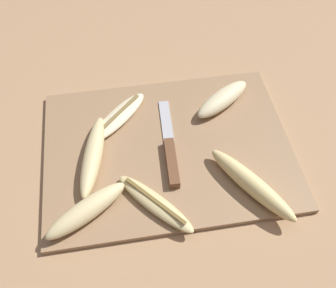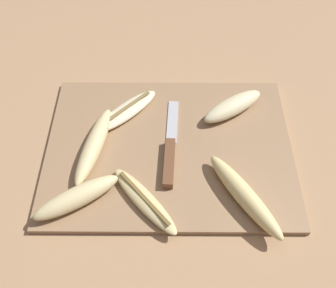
{
  "view_description": "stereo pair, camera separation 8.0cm",
  "coord_description": "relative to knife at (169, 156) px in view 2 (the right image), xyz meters",
  "views": [
    {
      "loc": [
        -0.08,
        -0.47,
        0.66
      ],
      "look_at": [
        0.0,
        0.0,
        0.02
      ],
      "focal_mm": 42.0,
      "sensor_mm": 36.0,
      "label": 1
    },
    {
      "loc": [
        0.0,
        -0.48,
        0.66
      ],
      "look_at": [
        0.0,
        0.0,
        0.02
      ],
      "focal_mm": 42.0,
      "sensor_mm": 36.0,
      "label": 2
    }
  ],
  "objects": [
    {
      "name": "ground_plane",
      "position": [
        -0.0,
        0.03,
        -0.02
      ],
      "size": [
        4.0,
        4.0,
        0.0
      ],
      "primitive_type": "plane",
      "color": "tan"
    },
    {
      "name": "cutting_board",
      "position": [
        -0.0,
        0.03,
        -0.01
      ],
      "size": [
        0.5,
        0.38,
        0.01
      ],
      "color": "#997551",
      "rests_on": "ground_plane"
    },
    {
      "name": "knife",
      "position": [
        0.0,
        0.0,
        0.0
      ],
      "size": [
        0.03,
        0.23,
        0.02
      ],
      "rotation": [
        0.0,
        0.0,
        -0.05
      ],
      "color": "brown",
      "rests_on": "cutting_board"
    },
    {
      "name": "banana_cream_curved",
      "position": [
        0.14,
        0.12,
        0.01
      ],
      "size": [
        0.15,
        0.12,
        0.04
      ],
      "rotation": [
        0.0,
        0.0,
        2.16
      ],
      "color": "beige",
      "rests_on": "cutting_board"
    },
    {
      "name": "banana_golden_short",
      "position": [
        0.14,
        -0.1,
        0.01
      ],
      "size": [
        0.14,
        0.19,
        0.04
      ],
      "rotation": [
        0.0,
        0.0,
        0.57
      ],
      "color": "#EDD689",
      "rests_on": "cutting_board"
    },
    {
      "name": "banana_ripe_center",
      "position": [
        -0.17,
        -0.1,
        0.01
      ],
      "size": [
        0.16,
        0.12,
        0.04
      ],
      "rotation": [
        0.0,
        0.0,
        5.26
      ],
      "color": "beige",
      "rests_on": "cutting_board"
    },
    {
      "name": "banana_bright_far",
      "position": [
        -0.1,
        0.12,
        0.0
      ],
      "size": [
        0.15,
        0.15,
        0.02
      ],
      "rotation": [
        0.0,
        0.0,
        2.36
      ],
      "color": "beige",
      "rests_on": "cutting_board"
    },
    {
      "name": "banana_spotted_left",
      "position": [
        -0.05,
        -0.1,
        0.0
      ],
      "size": [
        0.14,
        0.16,
        0.02
      ],
      "rotation": [
        0.0,
        0.0,
        3.85
      ],
      "color": "#DBC684",
      "rests_on": "cutting_board"
    },
    {
      "name": "banana_mellow_near",
      "position": [
        -0.15,
        0.02,
        0.01
      ],
      "size": [
        0.08,
        0.2,
        0.03
      ],
      "rotation": [
        0.0,
        0.0,
        2.92
      ],
      "color": "beige",
      "rests_on": "cutting_board"
    }
  ]
}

